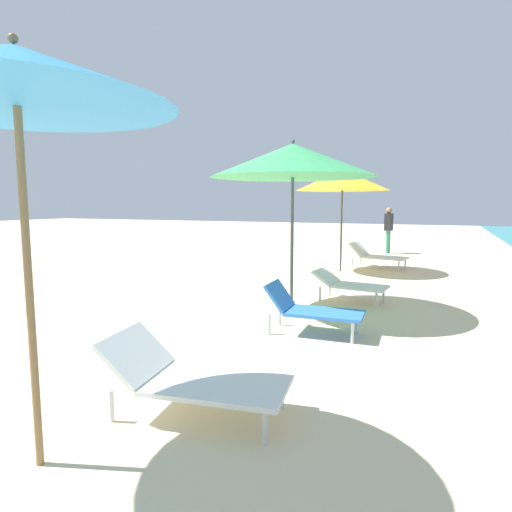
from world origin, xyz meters
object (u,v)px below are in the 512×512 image
lounger_third_inland (311,309)px  umbrella_farthest (342,180)px  person_walking_near (389,226)px  lounger_third_shoreside (349,284)px  lounger_second_shoreside (193,376)px  lounger_farthest_shoreside (377,255)px  umbrella_second (15,76)px  umbrella_third (293,161)px

lounger_third_inland → umbrella_farthest: 5.83m
umbrella_farthest → person_walking_near: umbrella_farthest is taller
lounger_third_shoreside → lounger_third_inland: bearing=-85.5°
lounger_second_shoreside → person_walking_near: bearing=81.4°
lounger_third_inland → lounger_farthest_shoreside: (-0.07, 6.40, 0.00)m
lounger_second_shoreside → person_walking_near: size_ratio=0.98×
umbrella_farthest → lounger_farthest_shoreside: 2.31m
umbrella_farthest → lounger_third_inland: bearing=-81.3°
umbrella_farthest → person_walking_near: bearing=82.8°
umbrella_second → lounger_third_inland: bearing=77.0°
lounger_second_shoreside → lounger_farthest_shoreside: 8.91m
umbrella_second → umbrella_farthest: 8.94m
person_walking_near → umbrella_farthest: bearing=-88.5°
umbrella_second → person_walking_near: umbrella_second is taller
lounger_second_shoreside → umbrella_farthest: (-0.58, 7.94, 1.97)m
umbrella_second → umbrella_third: bearing=88.0°
lounger_second_shoreside → lounger_third_shoreside: lounger_second_shoreside is taller
umbrella_third → lounger_third_inland: (0.65, -1.08, -2.04)m
umbrella_third → lounger_third_shoreside: (0.72, 1.02, -2.07)m
umbrella_farthest → lounger_farthest_shoreside: size_ratio=1.67×
lounger_second_shoreside → lounger_third_shoreside: size_ratio=1.18×
umbrella_third → lounger_second_shoreside: bearing=-83.6°
umbrella_third → lounger_third_shoreside: bearing=54.8°
lounger_second_shoreside → umbrella_farthest: 8.20m
umbrella_second → lounger_second_shoreside: 2.42m
lounger_third_inland → umbrella_farthest: bearing=95.5°
lounger_farthest_shoreside → lounger_third_inland: bearing=-79.0°
umbrella_farthest → lounger_farthest_shoreside: bearing=51.9°
umbrella_second → lounger_farthest_shoreside: (0.74, 9.91, -2.12)m
lounger_farthest_shoreside → person_walking_near: size_ratio=0.98×
lounger_second_shoreside → lounger_farthest_shoreside: size_ratio=1.00×
lounger_third_shoreside → person_walking_near: person_walking_near is taller
umbrella_second → umbrella_third: size_ratio=1.00×
umbrella_farthest → lounger_farthest_shoreside: umbrella_farthest is taller
umbrella_farthest → lounger_second_shoreside: bearing=-85.8°
lounger_third_shoreside → umbrella_farthest: size_ratio=0.50×
person_walking_near → lounger_second_shoreside: bearing=-81.3°
umbrella_second → umbrella_farthest: umbrella_second is taller
lounger_second_shoreside → umbrella_third: 4.16m
lounger_second_shoreside → lounger_third_shoreside: bearing=77.6°
umbrella_second → umbrella_third: (0.16, 4.59, -0.08)m
umbrella_third → lounger_third_shoreside: size_ratio=2.05×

